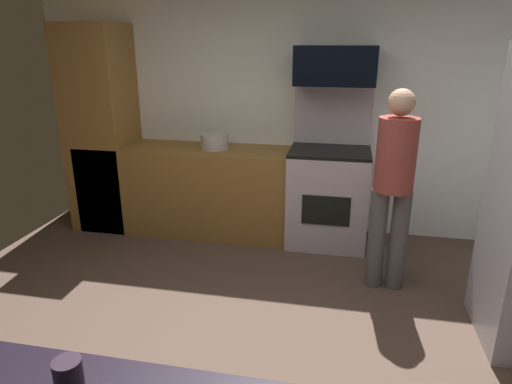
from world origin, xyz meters
name	(u,v)px	position (x,y,z in m)	size (l,w,h in m)	color
ground_plane	(233,364)	(0.00, 0.00, -0.01)	(5.20, 4.80, 0.02)	brown
wall_back	(287,106)	(0.00, 2.34, 1.30)	(5.20, 0.12, 2.60)	silver
lower_cabinet_run	(196,190)	(-0.90, 1.98, 0.45)	(2.40, 0.60, 0.90)	olive
cabinet_column	(102,129)	(-1.90, 1.98, 1.05)	(0.60, 0.60, 2.10)	olive
oven_range	(328,192)	(0.47, 1.97, 0.52)	(0.76, 0.65, 1.54)	#BCB2BA
microwave	(335,66)	(0.47, 2.06, 1.71)	(0.74, 0.38, 0.35)	black
person_cook	(393,182)	(0.99, 1.17, 0.90)	(0.31, 0.30, 1.61)	#525252
mug_tea	(68,373)	(-0.20, -1.25, 0.95)	(0.09, 0.09, 0.09)	black
stock_pot	(215,141)	(-0.68, 1.98, 0.98)	(0.28, 0.28, 0.15)	beige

